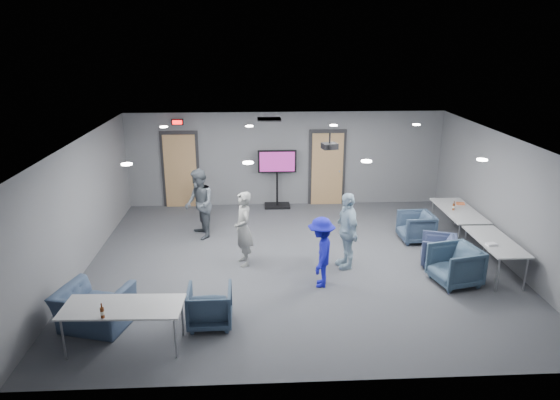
{
  "coord_description": "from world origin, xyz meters",
  "views": [
    {
      "loc": [
        -0.89,
        -9.92,
        4.68
      ],
      "look_at": [
        -0.33,
        0.7,
        1.2
      ],
      "focal_mm": 32.0,
      "sensor_mm": 36.0,
      "label": 1
    }
  ],
  "objects_px": {
    "person_a": "(243,229)",
    "chair_right_a": "(416,227)",
    "chair_front_a": "(210,306)",
    "person_d": "(321,252)",
    "table_right_a": "(459,212)",
    "bottle_right": "(454,207)",
    "chair_front_b": "(94,308)",
    "person_b": "(199,204)",
    "chair_right_b": "(438,250)",
    "chair_right_c": "(455,265)",
    "table_right_b": "(495,243)",
    "person_c": "(347,230)",
    "table_front_left": "(123,309)",
    "tv_stand": "(277,175)",
    "projector": "(330,146)",
    "bottle_front": "(102,312)"
  },
  "relations": [
    {
      "from": "chair_right_c",
      "to": "bottle_right",
      "type": "bearing_deg",
      "value": 147.32
    },
    {
      "from": "person_b",
      "to": "bottle_right",
      "type": "height_order",
      "value": "person_b"
    },
    {
      "from": "person_b",
      "to": "chair_front_a",
      "type": "distance_m",
      "value": 4.01
    },
    {
      "from": "person_a",
      "to": "projector",
      "type": "relative_size",
      "value": 4.35
    },
    {
      "from": "chair_right_b",
      "to": "tv_stand",
      "type": "distance_m",
      "value": 5.24
    },
    {
      "from": "person_c",
      "to": "bottle_front",
      "type": "height_order",
      "value": "person_c"
    },
    {
      "from": "person_a",
      "to": "chair_right_b",
      "type": "relative_size",
      "value": 2.25
    },
    {
      "from": "chair_front_b",
      "to": "bottle_right",
      "type": "bearing_deg",
      "value": -138.31
    },
    {
      "from": "chair_right_b",
      "to": "table_right_a",
      "type": "xyz_separation_m",
      "value": [
        0.98,
        1.44,
        0.36
      ]
    },
    {
      "from": "chair_front_b",
      "to": "projector",
      "type": "distance_m",
      "value": 5.79
    },
    {
      "from": "chair_right_a",
      "to": "table_right_a",
      "type": "xyz_separation_m",
      "value": [
        1.05,
        0.1,
        0.34
      ]
    },
    {
      "from": "bottle_front",
      "to": "person_c",
      "type": "bearing_deg",
      "value": 36.05
    },
    {
      "from": "person_d",
      "to": "chair_right_c",
      "type": "bearing_deg",
      "value": 100.45
    },
    {
      "from": "table_right_a",
      "to": "table_front_left",
      "type": "height_order",
      "value": "same"
    },
    {
      "from": "table_right_b",
      "to": "table_right_a",
      "type": "bearing_deg",
      "value": 0.0
    },
    {
      "from": "chair_front_a",
      "to": "person_d",
      "type": "bearing_deg",
      "value": -148.64
    },
    {
      "from": "bottle_right",
      "to": "tv_stand",
      "type": "xyz_separation_m",
      "value": [
        -4.12,
        2.6,
        0.13
      ]
    },
    {
      "from": "table_front_left",
      "to": "chair_front_b",
      "type": "bearing_deg",
      "value": 139.2
    },
    {
      "from": "person_c",
      "to": "person_b",
      "type": "bearing_deg",
      "value": -129.65
    },
    {
      "from": "bottle_right",
      "to": "person_b",
      "type": "bearing_deg",
      "value": 176.32
    },
    {
      "from": "bottle_right",
      "to": "chair_right_c",
      "type": "bearing_deg",
      "value": -109.7
    },
    {
      "from": "table_right_a",
      "to": "bottle_right",
      "type": "xyz_separation_m",
      "value": [
        -0.14,
        0.0,
        0.13
      ]
    },
    {
      "from": "chair_right_b",
      "to": "bottle_front",
      "type": "relative_size",
      "value": 3.03
    },
    {
      "from": "chair_front_b",
      "to": "table_right_b",
      "type": "xyz_separation_m",
      "value": [
        7.61,
        1.64,
        0.32
      ]
    },
    {
      "from": "chair_right_b",
      "to": "bottle_right",
      "type": "relative_size",
      "value": 3.2
    },
    {
      "from": "table_front_left",
      "to": "tv_stand",
      "type": "height_order",
      "value": "tv_stand"
    },
    {
      "from": "person_b",
      "to": "table_right_b",
      "type": "height_order",
      "value": "person_b"
    },
    {
      "from": "person_d",
      "to": "bottle_front",
      "type": "xyz_separation_m",
      "value": [
        -3.54,
        -2.23,
        0.11
      ]
    },
    {
      "from": "person_c",
      "to": "table_right_b",
      "type": "distance_m",
      "value": 3.02
    },
    {
      "from": "person_b",
      "to": "table_front_left",
      "type": "bearing_deg",
      "value": -27.99
    },
    {
      "from": "person_a",
      "to": "tv_stand",
      "type": "relative_size",
      "value": 0.97
    },
    {
      "from": "chair_right_b",
      "to": "bottle_front",
      "type": "distance_m",
      "value": 6.91
    },
    {
      "from": "chair_front_b",
      "to": "person_b",
      "type": "bearing_deg",
      "value": -92.93
    },
    {
      "from": "person_a",
      "to": "person_b",
      "type": "bearing_deg",
      "value": -161.07
    },
    {
      "from": "person_c",
      "to": "table_front_left",
      "type": "distance_m",
      "value": 4.83
    },
    {
      "from": "table_right_b",
      "to": "bottle_right",
      "type": "relative_size",
      "value": 7.58
    },
    {
      "from": "person_c",
      "to": "table_front_left",
      "type": "height_order",
      "value": "person_c"
    },
    {
      "from": "chair_right_b",
      "to": "chair_front_a",
      "type": "xyz_separation_m",
      "value": [
        -4.71,
        -2.11,
        0.02
      ]
    },
    {
      "from": "projector",
      "to": "person_b",
      "type": "bearing_deg",
      "value": 153.68
    },
    {
      "from": "person_c",
      "to": "person_d",
      "type": "relative_size",
      "value": 1.16
    },
    {
      "from": "bottle_right",
      "to": "projector",
      "type": "height_order",
      "value": "projector"
    },
    {
      "from": "person_c",
      "to": "table_right_b",
      "type": "bearing_deg",
      "value": 70.2
    },
    {
      "from": "chair_right_c",
      "to": "projector",
      "type": "height_order",
      "value": "projector"
    },
    {
      "from": "table_right_a",
      "to": "person_a",
      "type": "bearing_deg",
      "value": 102.96
    },
    {
      "from": "chair_right_b",
      "to": "chair_right_c",
      "type": "height_order",
      "value": "chair_right_c"
    },
    {
      "from": "person_c",
      "to": "chair_front_b",
      "type": "xyz_separation_m",
      "value": [
        -4.64,
        -2.13,
        -0.47
      ]
    },
    {
      "from": "person_d",
      "to": "chair_front_b",
      "type": "distance_m",
      "value": 4.21
    },
    {
      "from": "person_c",
      "to": "chair_right_a",
      "type": "height_order",
      "value": "person_c"
    },
    {
      "from": "person_c",
      "to": "bottle_front",
      "type": "distance_m",
      "value": 5.19
    },
    {
      "from": "person_a",
      "to": "chair_right_a",
      "type": "distance_m",
      "value": 4.26
    }
  ]
}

